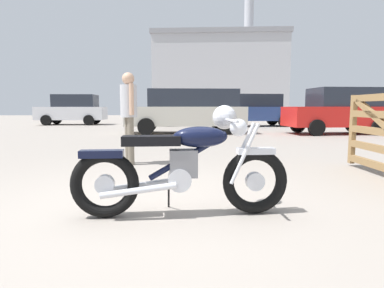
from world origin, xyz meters
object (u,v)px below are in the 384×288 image
Objects in this scene: blue_hatchback_right at (188,110)px; dark_sedan_left at (192,111)px; silver_sedan_mid at (339,110)px; vintage_motorcycle at (187,165)px; pale_sedan_back at (73,109)px; bystander at (129,108)px; red_hatchback_near at (250,109)px.

dark_sedan_left is at bearing -95.11° from blue_hatchback_right.
silver_sedan_mid is 0.84× the size of blue_hatchback_right.
pale_sedan_back reaches higher than vintage_motorcycle.
red_hatchback_near is at bearing -136.00° from bystander.
silver_sedan_mid is 5.90m from blue_hatchback_right.
pale_sedan_back is at bearing -46.50° from blue_hatchback_right.
silver_sedan_mid is 5.79m from red_hatchback_near.
blue_hatchback_right is (0.26, 10.07, 0.45)m from vintage_motorcycle.
silver_sedan_mid is 1.02× the size of pale_sedan_back.
blue_hatchback_right is at bearing 134.34° from pale_sedan_back.
blue_hatchback_right is at bearing -131.51° from red_hatchback_near.
silver_sedan_mid and pale_sedan_back have the same top height.
bystander is 0.42× the size of pale_sedan_back.
red_hatchback_near is 3.28m from dark_sedan_left.
vintage_motorcycle is 0.48× the size of dark_sedan_left.
red_hatchback_near is (3.52, 4.72, 0.00)m from blue_hatchback_right.
pale_sedan_back is at bearing 163.75° from dark_sedan_left.
bystander is at bearing -116.62° from red_hatchback_near.
blue_hatchback_right is at bearing 85.53° from vintage_motorcycle.
silver_sedan_mid is at bearing -70.82° from red_hatchback_near.
bystander is at bearing 110.69° from pale_sedan_back.
dark_sedan_left is (-3.19, 0.77, -0.10)m from red_hatchback_near.
pale_sedan_back is (-12.57, 7.24, 0.00)m from silver_sedan_mid.
dark_sedan_left is 7.12m from pale_sedan_back.
pale_sedan_back reaches higher than red_hatchback_near.
pale_sedan_back is (-6.69, 6.66, -0.02)m from blue_hatchback_right.
bystander is 0.35× the size of blue_hatchback_right.
vintage_motorcycle is 11.31m from silver_sedan_mid.
blue_hatchback_right is at bearing -100.26° from dark_sedan_left.
vintage_motorcycle is 17.93m from pale_sedan_back.
vintage_motorcycle is 0.44× the size of blue_hatchback_right.
dark_sedan_left is at bearing 169.75° from pale_sedan_back.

